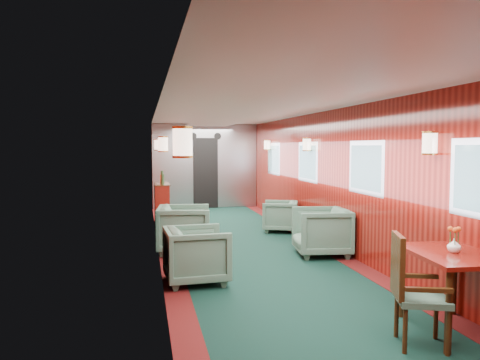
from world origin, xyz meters
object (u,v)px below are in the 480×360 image
(armchair_right_near, at_px, (321,232))
(armchair_right_far, at_px, (280,216))
(credenza, at_px, (162,204))
(armchair_left_near, at_px, (197,255))
(side_chair, at_px, (411,286))
(dining_table, at_px, (453,265))
(armchair_left_far, at_px, (184,229))

(armchair_right_near, bearing_deg, armchair_right_far, -171.04)
(credenza, distance_m, armchair_right_near, 4.26)
(armchair_left_near, distance_m, armchair_right_near, 2.41)
(side_chair, bearing_deg, armchair_right_near, 100.23)
(dining_table, xyz_separation_m, armchair_left_far, (-2.20, 3.87, -0.25))
(armchair_right_far, bearing_deg, credenza, -99.31)
(credenza, relative_size, armchair_right_far, 1.72)
(dining_table, bearing_deg, armchair_right_far, 96.28)
(dining_table, xyz_separation_m, side_chair, (-0.55, -0.19, -0.11))
(dining_table, height_order, armchair_right_far, dining_table)
(credenza, relative_size, armchair_right_near, 1.42)
(side_chair, distance_m, armchair_left_near, 2.83)
(side_chair, height_order, armchair_left_near, side_chair)
(armchair_left_far, distance_m, armchair_right_far, 2.60)
(armchair_left_far, bearing_deg, armchair_left_near, -172.93)
(dining_table, xyz_separation_m, armchair_right_far, (-0.09, 5.39, -0.33))
(dining_table, relative_size, armchair_left_near, 1.36)
(armchair_right_far, bearing_deg, armchair_left_near, -12.68)
(credenza, height_order, armchair_left_near, credenza)
(side_chair, bearing_deg, armchair_right_far, 103.97)
(armchair_left_far, xyz_separation_m, armchair_right_near, (2.15, -0.66, -0.01))
(armchair_right_far, bearing_deg, armchair_left_far, -34.30)
(armchair_left_far, distance_m, armchair_right_near, 2.25)
(dining_table, xyz_separation_m, armchair_right_near, (-0.04, 3.22, -0.26))
(side_chair, relative_size, credenza, 0.82)
(credenza, bearing_deg, armchair_right_near, -55.34)
(dining_table, height_order, credenza, credenza)
(credenza, bearing_deg, armchair_left_far, -84.67)
(dining_table, xyz_separation_m, credenza, (-2.46, 6.72, -0.17))
(credenza, relative_size, armchair_left_near, 1.52)
(side_chair, relative_size, armchair_right_near, 1.17)
(dining_table, bearing_deg, armchair_left_near, 141.36)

